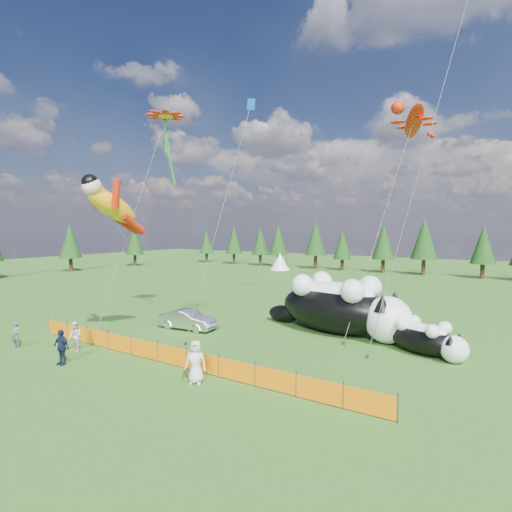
{
  "coord_description": "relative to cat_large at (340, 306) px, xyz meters",
  "views": [
    {
      "loc": [
        14.21,
        -17.19,
        6.89
      ],
      "look_at": [
        0.53,
        4.0,
        5.12
      ],
      "focal_mm": 28.0,
      "sensor_mm": 36.0,
      "label": 1
    }
  ],
  "objects": [
    {
      "name": "spectator_c",
      "position": [
        -9.64,
        -13.36,
        -0.92
      ],
      "size": [
        1.1,
        0.63,
        1.8
      ],
      "primitive_type": "imported",
      "rotation": [
        0.0,
        0.0,
        0.09
      ],
      "color": "#121A33",
      "rests_on": "ground"
    },
    {
      "name": "spectator_a",
      "position": [
        -14.43,
        -13.19,
        -1.05
      ],
      "size": [
        0.63,
        0.48,
        1.53
      ],
      "primitive_type": "imported",
      "rotation": [
        0.0,
        0.0,
        0.22
      ],
      "color": "#525256",
      "rests_on": "ground"
    },
    {
      "name": "spectator_b",
      "position": [
        -11.08,
        -11.68,
        -0.98
      ],
      "size": [
        0.9,
        0.64,
        1.69
      ],
      "primitive_type": "imported",
      "rotation": [
        0.0,
        0.0,
        -0.21
      ],
      "color": "silver",
      "rests_on": "ground"
    },
    {
      "name": "cat_small",
      "position": [
        5.51,
        -1.69,
        -0.91
      ],
      "size": [
        5.04,
        3.24,
        1.91
      ],
      "rotation": [
        0.0,
        0.0,
        -0.4
      ],
      "color": "black",
      "rests_on": "ground"
    },
    {
      "name": "spectator_e",
      "position": [
        -2.33,
        -11.52,
        -0.85
      ],
      "size": [
        1.12,
        0.97,
        1.93
      ],
      "primitive_type": "imported",
      "rotation": [
        0.0,
        0.0,
        0.47
      ],
      "color": "silver",
      "rests_on": "ground"
    },
    {
      "name": "tree_line",
      "position": [
        -4.89,
        37.59,
        2.18
      ],
      "size": [
        90.0,
        4.0,
        8.0
      ],
      "primitive_type": null,
      "color": "black",
      "rests_on": "ground"
    },
    {
      "name": "cat_large",
      "position": [
        0.0,
        0.0,
        0.0
      ],
      "size": [
        10.56,
        5.01,
        3.83
      ],
      "rotation": [
        0.0,
        0.0,
        -0.17
      ],
      "color": "black",
      "rests_on": "ground"
    },
    {
      "name": "car",
      "position": [
        -9.12,
        -4.61,
        -1.16
      ],
      "size": [
        4.13,
        1.83,
        1.32
      ],
      "primitive_type": "imported",
      "rotation": [
        0.0,
        0.0,
        1.68
      ],
      "color": "silver",
      "rests_on": "ground"
    },
    {
      "name": "diamond_kite_a",
      "position": [
        -5.01,
        -3.45,
        11.89
      ],
      "size": [
        2.27,
        4.75,
        15.56
      ],
      "color": "blue",
      "rests_on": "ground"
    },
    {
      "name": "flower_kite",
      "position": [
        -11.03,
        -4.53,
        12.58
      ],
      "size": [
        2.99,
        7.56,
        15.62
      ],
      "color": "red",
      "rests_on": "ground"
    },
    {
      "name": "safety_fence",
      "position": [
        -4.89,
        -10.41,
        -1.32
      ],
      "size": [
        22.06,
        0.06,
        1.1
      ],
      "color": "#262626",
      "rests_on": "ground"
    },
    {
      "name": "festival_tents",
      "position": [
        6.11,
        32.59,
        -0.42
      ],
      "size": [
        50.0,
        3.2,
        2.8
      ],
      "primitive_type": null,
      "color": "white",
      "rests_on": "ground"
    },
    {
      "name": "superhero_kite",
      "position": [
        -10.36,
        -9.49,
        6.32
      ],
      "size": [
        4.13,
        7.58,
        10.8
      ],
      "color": "#FFB20D",
      "rests_on": "ground"
    },
    {
      "name": "ground",
      "position": [
        -4.89,
        -7.41,
        -1.82
      ],
      "size": [
        160.0,
        160.0,
        0.0
      ],
      "primitive_type": "plane",
      "color": "#10380A",
      "rests_on": "ground"
    },
    {
      "name": "gecko_kite",
      "position": [
        3.11,
        5.62,
        12.59
      ],
      "size": [
        4.85,
        11.34,
        16.55
      ],
      "color": "red",
      "rests_on": "ground"
    }
  ]
}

